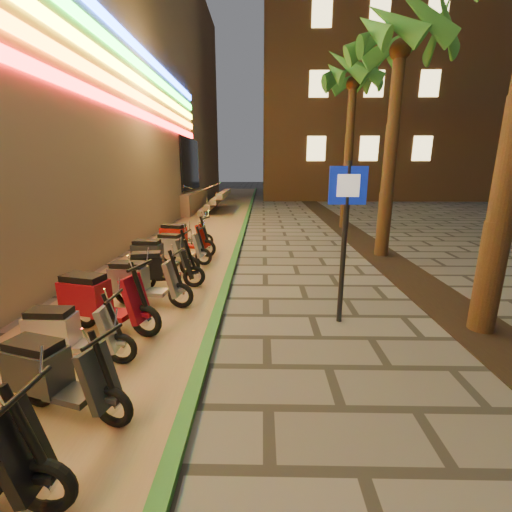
{
  "coord_description": "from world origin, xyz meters",
  "views": [
    {
      "loc": [
        -0.08,
        -3.33,
        2.66
      ],
      "look_at": [
        -0.18,
        2.26,
        1.2
      ],
      "focal_mm": 24.0,
      "sensor_mm": 36.0,
      "label": 1
    }
  ],
  "objects_px": {
    "scooter_5": "(69,333)",
    "scooter_10": "(178,247)",
    "scooter_4": "(55,375)",
    "scooter_7": "(141,282)",
    "scooter_11": "(182,238)",
    "scooter_9": "(158,256)",
    "scooter_8": "(159,268)",
    "scooter_12": "(185,234)",
    "scooter_6": "(99,300)",
    "pedestrian_sign": "(345,222)"
  },
  "relations": [
    {
      "from": "scooter_8",
      "to": "scooter_10",
      "type": "bearing_deg",
      "value": 79.97
    },
    {
      "from": "scooter_9",
      "to": "scooter_10",
      "type": "height_order",
      "value": "scooter_9"
    },
    {
      "from": "scooter_5",
      "to": "scooter_11",
      "type": "distance_m",
      "value": 6.02
    },
    {
      "from": "scooter_7",
      "to": "scooter_6",
      "type": "bearing_deg",
      "value": -100.62
    },
    {
      "from": "pedestrian_sign",
      "to": "scooter_12",
      "type": "relative_size",
      "value": 1.83
    },
    {
      "from": "pedestrian_sign",
      "to": "scooter_6",
      "type": "relative_size",
      "value": 1.56
    },
    {
      "from": "pedestrian_sign",
      "to": "scooter_7",
      "type": "relative_size",
      "value": 1.67
    },
    {
      "from": "scooter_12",
      "to": "pedestrian_sign",
      "type": "bearing_deg",
      "value": -61.16
    },
    {
      "from": "scooter_8",
      "to": "scooter_12",
      "type": "height_order",
      "value": "scooter_8"
    },
    {
      "from": "scooter_5",
      "to": "scooter_12",
      "type": "relative_size",
      "value": 0.98
    },
    {
      "from": "scooter_4",
      "to": "scooter_6",
      "type": "distance_m",
      "value": 2.01
    },
    {
      "from": "scooter_9",
      "to": "scooter_12",
      "type": "xyz_separation_m",
      "value": [
        -0.01,
        3.08,
        -0.05
      ]
    },
    {
      "from": "scooter_6",
      "to": "scooter_8",
      "type": "bearing_deg",
      "value": 93.32
    },
    {
      "from": "scooter_7",
      "to": "scooter_9",
      "type": "relative_size",
      "value": 0.98
    },
    {
      "from": "scooter_5",
      "to": "scooter_12",
      "type": "distance_m",
      "value": 7.05
    },
    {
      "from": "scooter_7",
      "to": "scooter_9",
      "type": "distance_m",
      "value": 1.95
    },
    {
      "from": "scooter_6",
      "to": "scooter_12",
      "type": "height_order",
      "value": "scooter_6"
    },
    {
      "from": "pedestrian_sign",
      "to": "scooter_9",
      "type": "distance_m",
      "value": 4.9
    },
    {
      "from": "pedestrian_sign",
      "to": "scooter_4",
      "type": "relative_size",
      "value": 1.79
    },
    {
      "from": "scooter_7",
      "to": "scooter_11",
      "type": "bearing_deg",
      "value": 98.2
    },
    {
      "from": "scooter_8",
      "to": "scooter_11",
      "type": "xyz_separation_m",
      "value": [
        -0.19,
        3.05,
        0.05
      ]
    },
    {
      "from": "scooter_4",
      "to": "scooter_5",
      "type": "height_order",
      "value": "scooter_4"
    },
    {
      "from": "scooter_6",
      "to": "scooter_11",
      "type": "distance_m",
      "value": 5.05
    },
    {
      "from": "scooter_4",
      "to": "scooter_6",
      "type": "height_order",
      "value": "scooter_6"
    },
    {
      "from": "scooter_4",
      "to": "scooter_9",
      "type": "relative_size",
      "value": 0.92
    },
    {
      "from": "scooter_12",
      "to": "scooter_10",
      "type": "bearing_deg",
      "value": -89.14
    },
    {
      "from": "scooter_4",
      "to": "scooter_12",
      "type": "relative_size",
      "value": 1.02
    },
    {
      "from": "scooter_7",
      "to": "scooter_8",
      "type": "distance_m",
      "value": 0.94
    },
    {
      "from": "pedestrian_sign",
      "to": "scooter_4",
      "type": "height_order",
      "value": "pedestrian_sign"
    },
    {
      "from": "scooter_6",
      "to": "scooter_5",
      "type": "bearing_deg",
      "value": -74.83
    },
    {
      "from": "scooter_8",
      "to": "scooter_9",
      "type": "xyz_separation_m",
      "value": [
        -0.32,
        1.0,
        0.02
      ]
    },
    {
      "from": "scooter_7",
      "to": "scooter_10",
      "type": "distance_m",
      "value": 3.02
    },
    {
      "from": "pedestrian_sign",
      "to": "scooter_4",
      "type": "bearing_deg",
      "value": -145.43
    },
    {
      "from": "scooter_8",
      "to": "scooter_11",
      "type": "bearing_deg",
      "value": 81.55
    },
    {
      "from": "scooter_7",
      "to": "scooter_11",
      "type": "distance_m",
      "value": 3.99
    },
    {
      "from": "scooter_7",
      "to": "scooter_9",
      "type": "xyz_separation_m",
      "value": [
        -0.26,
        1.94,
        0.01
      ]
    },
    {
      "from": "scooter_5",
      "to": "scooter_12",
      "type": "xyz_separation_m",
      "value": [
        0.04,
        7.05,
        0.01
      ]
    },
    {
      "from": "scooter_6",
      "to": "scooter_8",
      "type": "xyz_separation_m",
      "value": [
        0.38,
        2.0,
        -0.05
      ]
    },
    {
      "from": "scooter_4",
      "to": "scooter_9",
      "type": "distance_m",
      "value": 4.97
    },
    {
      "from": "scooter_4",
      "to": "scooter_10",
      "type": "xyz_separation_m",
      "value": [
        -0.1,
        6.04,
        0.0
      ]
    },
    {
      "from": "scooter_7",
      "to": "scooter_11",
      "type": "height_order",
      "value": "scooter_11"
    },
    {
      "from": "pedestrian_sign",
      "to": "scooter_8",
      "type": "height_order",
      "value": "pedestrian_sign"
    },
    {
      "from": "scooter_5",
      "to": "scooter_7",
      "type": "xyz_separation_m",
      "value": [
        0.31,
        2.03,
        0.05
      ]
    },
    {
      "from": "scooter_4",
      "to": "scooter_6",
      "type": "relative_size",
      "value": 0.87
    },
    {
      "from": "scooter_7",
      "to": "scooter_11",
      "type": "relative_size",
      "value": 0.93
    },
    {
      "from": "scooter_6",
      "to": "scooter_10",
      "type": "relative_size",
      "value": 1.13
    },
    {
      "from": "scooter_5",
      "to": "scooter_8",
      "type": "xyz_separation_m",
      "value": [
        0.37,
        2.97,
        0.04
      ]
    },
    {
      "from": "scooter_5",
      "to": "scooter_7",
      "type": "height_order",
      "value": "scooter_7"
    },
    {
      "from": "scooter_12",
      "to": "scooter_11",
      "type": "bearing_deg",
      "value": -88.97
    },
    {
      "from": "scooter_5",
      "to": "scooter_10",
      "type": "bearing_deg",
      "value": 87.72
    }
  ]
}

